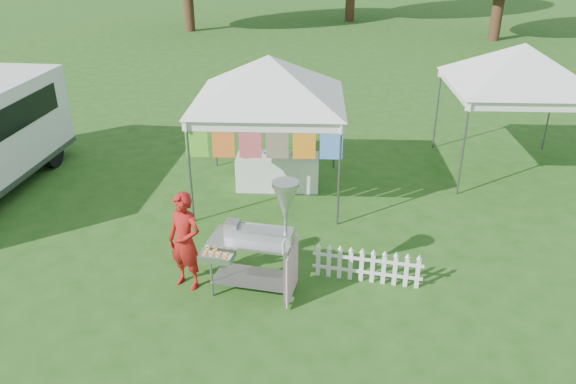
{
  "coord_description": "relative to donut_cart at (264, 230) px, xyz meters",
  "views": [
    {
      "loc": [
        0.91,
        -7.63,
        5.33
      ],
      "look_at": [
        0.49,
        1.21,
        1.1
      ],
      "focal_mm": 35.0,
      "sensor_mm": 36.0,
      "label": 1
    }
  ],
  "objects": [
    {
      "name": "canopy_main",
      "position": [
        -0.2,
        3.75,
        1.83
      ],
      "size": [
        4.24,
        4.24,
        3.45
      ],
      "color": "#59595E",
      "rests_on": "ground"
    },
    {
      "name": "donut_cart",
      "position": [
        0.0,
        0.0,
        0.0
      ],
      "size": [
        1.53,
        0.95,
        1.96
      ],
      "rotation": [
        0.0,
        0.0,
        -0.18
      ],
      "color": "gray",
      "rests_on": "ground"
    },
    {
      "name": "ground",
      "position": [
        -0.2,
        0.25,
        -1.15
      ],
      "size": [
        120.0,
        120.0,
        0.0
      ],
      "primitive_type": "plane",
      "color": "#234D16",
      "rests_on": "ground"
    },
    {
      "name": "canopy_right",
      "position": [
        5.3,
        5.25,
        1.84
      ],
      "size": [
        4.24,
        4.24,
        3.45
      ],
      "color": "#59595E",
      "rests_on": "ground"
    },
    {
      "name": "picket_fence",
      "position": [
        1.64,
        0.4,
        -0.87
      ],
      "size": [
        1.77,
        0.35,
        0.56
      ],
      "rotation": [
        0.0,
        0.0,
        -0.18
      ],
      "color": "white",
      "rests_on": "ground"
    },
    {
      "name": "display_table",
      "position": [
        -0.05,
        4.02,
        -0.78
      ],
      "size": [
        1.8,
        0.7,
        0.75
      ],
      "primitive_type": "cube",
      "color": "white",
      "rests_on": "ground"
    },
    {
      "name": "vendor",
      "position": [
        -1.27,
        0.17,
        -0.33
      ],
      "size": [
        0.71,
        0.62,
        1.64
      ],
      "primitive_type": "imported",
      "rotation": [
        0.0,
        0.0,
        -0.46
      ],
      "color": "#A01613",
      "rests_on": "ground"
    }
  ]
}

